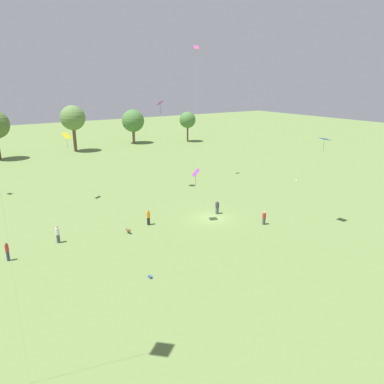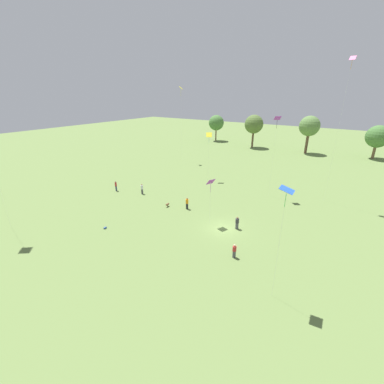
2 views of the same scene
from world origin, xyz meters
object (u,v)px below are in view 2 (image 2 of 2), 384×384
kite_0 (277,121)px  kite_3 (350,72)px  person_4 (237,223)px  person_5 (234,251)px  dog_0 (167,204)px  kite_4 (211,183)px  kite_6 (181,92)px  kite_5 (209,136)px  person_0 (187,203)px  person_1 (116,186)px  kite_7 (286,193)px  person_3 (142,189)px  picnic_bag_1 (105,228)px

kite_0 → kite_3: size_ratio=0.62×
person_4 → person_5: (2.41, -6.01, -0.05)m
dog_0 → kite_3: bearing=-146.4°
kite_0 → kite_4: kite_0 is taller
person_4 → kite_6: size_ratio=0.10×
person_5 → kite_5: 28.51m
person_0 → person_1: (-15.35, -0.83, 0.02)m
kite_5 → kite_0: bearing=3.5°
kite_6 → kite_7: 50.28m
person_3 → picnic_bag_1: (4.71, -11.93, -0.84)m
person_5 → person_3: bearing=-133.4°
kite_4 → kite_7: (11.49, -8.66, 3.93)m
person_0 → person_5: 13.72m
kite_6 → picnic_bag_1: kite_6 is taller
person_4 → kite_6: kite_6 is taller
person_3 → kite_5: kite_5 is taller
person_4 → dog_0: person_4 is taller
picnic_bag_1 → person_1: bearing=133.3°
kite_4 → dog_0: bearing=-29.6°
kite_3 → kite_7: (-0.49, -26.36, -9.75)m
picnic_bag_1 → kite_0: bearing=58.8°
picnic_bag_1 → kite_4: bearing=39.9°
person_4 → kite_3: 26.64m
person_5 → kite_0: (-2.71, 20.00, 11.90)m
person_0 → picnic_bag_1: person_0 is taller
person_3 → dog_0: (7.20, -1.80, -0.56)m
person_0 → picnic_bag_1: bearing=-19.2°
person_5 → picnic_bag_1: person_5 is taller
person_0 → kite_4: 7.63m
kite_0 → kite_4: size_ratio=2.08×
picnic_bag_1 → person_5: bearing=12.4°
kite_5 → picnic_bag_1: 27.22m
kite_6 → kite_5: bearing=-104.1°
person_3 → person_5: (21.79, -8.17, -0.14)m
person_5 → kite_0: size_ratio=0.12×
kite_3 → picnic_bag_1: (-22.85, -26.77, -19.55)m
kite_6 → dog_0: size_ratio=24.07×
person_0 → dog_0: person_0 is taller
person_1 → kite_7: (32.14, -9.97, 8.96)m
kite_0 → picnic_bag_1: bearing=69.5°
person_4 → kite_5: kite_5 is taller
picnic_bag_1 → kite_7: bearing=1.1°
person_3 → kite_3: kite_3 is taller
kite_7 → kite_4: bearing=94.9°
kite_4 → person_0: bearing=-44.4°
person_0 → kite_0: kite_0 is taller
kite_3 → dog_0: bearing=-85.6°
kite_3 → kite_6: bearing=-138.5°
kite_0 → person_4: bearing=101.9°
person_0 → kite_7: (16.79, -10.80, 8.98)m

